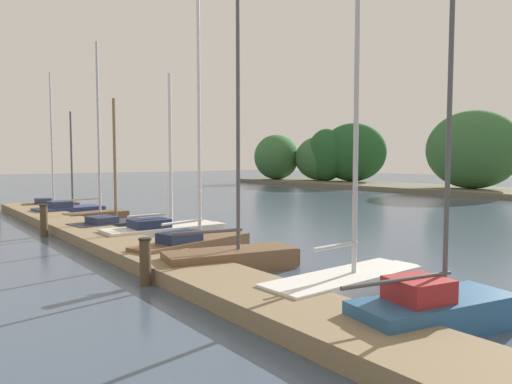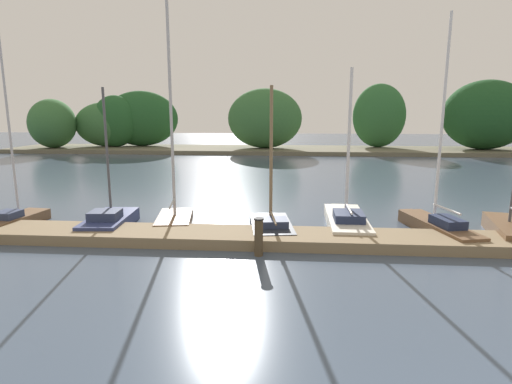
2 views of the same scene
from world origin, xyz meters
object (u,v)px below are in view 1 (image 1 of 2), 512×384
Objects in this scene: sailboat_0 at (51,203)px; sailboat_2 at (99,210)px; sailboat_4 at (166,229)px; mooring_piling_2 at (145,262)px; sailboat_1 at (70,210)px; sailboat_5 at (195,242)px; sailboat_7 at (351,274)px; sailboat_8 at (438,309)px; mooring_piling_1 at (44,221)px; sailboat_3 at (113,223)px; sailboat_6 at (235,256)px.

sailboat_2 is at bearing -77.75° from sailboat_0.
sailboat_0 is 1.30× the size of sailboat_4.
sailboat_1 is at bearing 170.43° from mooring_piling_2.
sailboat_0 is 7.05× the size of mooring_piling_2.
sailboat_7 is at bearing -96.81° from sailboat_5.
sailboat_8 is 4.59× the size of mooring_piling_1.
sailboat_0 is at bearing 94.51° from sailboat_4.
sailboat_2 is 12.18m from mooring_piling_2.
mooring_piling_1 is (9.30, -2.54, 0.21)m from sailboat_0.
mooring_piling_1 is at bearing 112.18° from sailboat_8.
sailboat_1 is 0.61× the size of sailboat_7.
sailboat_8 reaches higher than sailboat_3.
sailboat_1 is 14.24m from mooring_piling_2.
sailboat_0 reaches higher than sailboat_5.
sailboat_2 reaches higher than sailboat_8.
sailboat_3 is 4.82× the size of mooring_piling_2.
sailboat_2 reaches higher than sailboat_3.
sailboat_6 is at bearing 103.25° from sailboat_7.
sailboat_0 is 12.32m from sailboat_4.
sailboat_0 is 20.77m from sailboat_7.
sailboat_4 is at bearing 65.87° from sailboat_5.
sailboat_5 is 7.81m from sailboat_8.
mooring_piling_1 is at bearing -118.25° from sailboat_1.
sailboat_6 is at bearing -102.91° from sailboat_2.
sailboat_2 is 1.21× the size of sailboat_6.
sailboat_8 is 5.00× the size of mooring_piling_2.
sailboat_0 is 1.01× the size of sailboat_5.
sailboat_4 is 0.86× the size of sailboat_6.
sailboat_3 is at bearing -95.16° from sailboat_1.
sailboat_4 is at bearing -79.88° from sailboat_3.
sailboat_4 is (6.42, 0.17, -0.12)m from sailboat_2.
mooring_piling_1 is (3.42, -3.14, 0.14)m from sailboat_2.
sailboat_2 is at bearing 89.09° from sailboat_7.
sailboat_6 is at bearing -97.40° from sailboat_4.
sailboat_8 is (19.51, 0.25, 0.05)m from sailboat_1.
sailboat_6 reaches higher than sailboat_4.
mooring_piling_2 is at bearing 0.92° from mooring_piling_1.
sailboat_2 is 3.75m from sailboat_3.
sailboat_0 reaches higher than sailboat_4.
sailboat_1 is 4.40× the size of mooring_piling_1.
sailboat_1 is 2.33m from sailboat_2.
sailboat_4 is (2.74, 0.90, 0.02)m from sailboat_3.
sailboat_0 is at bearing 101.47° from sailboat_8.
sailboat_3 is at bearing 102.33° from sailboat_8.
mooring_piling_1 is at bearing 119.05° from sailboat_6.
sailboat_3 is 8.13m from sailboat_6.
sailboat_3 is (3.68, -0.72, -0.14)m from sailboat_2.
sailboat_2 is 6.97× the size of mooring_piling_1.
mooring_piling_1 is (-6.04, -2.74, 0.20)m from sailboat_5.
sailboat_0 reaches higher than sailboat_3.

